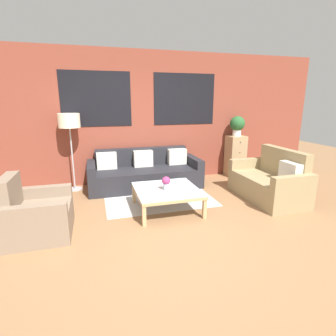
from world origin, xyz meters
The scene contains 11 objects.
ground_plane centered at (0.00, 0.00, 0.00)m, with size 16.00×16.00×0.00m, color #8E6642.
wall_back_brick centered at (0.00, 2.44, 1.41)m, with size 8.40×0.09×2.80m.
rug centered at (0.04, 1.21, 0.00)m, with size 1.96×1.41×0.00m.
couch_dark centered at (-0.07, 1.95, 0.28)m, with size 2.30×0.88×0.78m.
settee_vintage centered at (2.01, 0.62, 0.31)m, with size 0.80×1.46×0.92m.
armchair_corner centered at (-1.87, 0.32, 0.28)m, with size 0.80×0.89×0.84m.
coffee_table centered at (0.04, 0.63, 0.32)m, with size 1.02×1.02×0.37m.
floor_lamp centered at (-1.49, 2.14, 1.34)m, with size 0.41×0.41×1.54m.
drawer_cabinet centered at (2.18, 2.17, 0.48)m, with size 0.40×0.39×0.97m.
potted_plant centered at (2.18, 2.17, 1.23)m, with size 0.35×0.35×0.46m.
flower_vase centered at (0.01, 0.58, 0.50)m, with size 0.13×0.13×0.22m.
Camera 1 is at (-1.06, -3.29, 1.77)m, focal length 28.00 mm.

